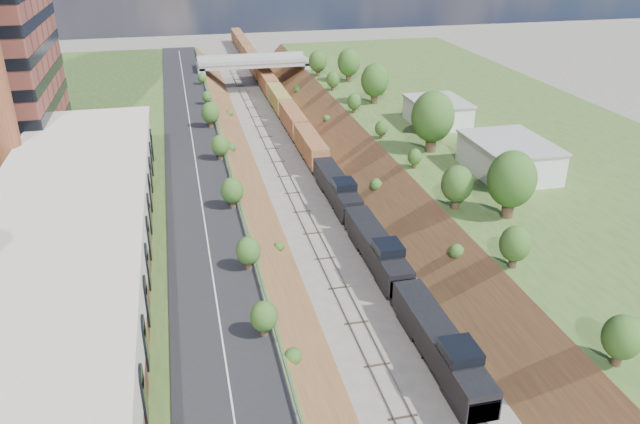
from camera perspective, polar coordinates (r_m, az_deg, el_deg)
platform_left at (r=83.63m, az=-23.00°, el=0.46°), size 44.00×180.00×5.00m
platform_right at (r=96.19m, az=19.23°, el=4.21°), size 44.00×180.00×5.00m
embankment_left at (r=83.34m, az=-7.76°, el=0.37°), size 10.00×180.00×10.00m
embankment_right at (r=87.75m, az=6.66°, el=1.74°), size 10.00×180.00×10.00m
rail_left_track at (r=84.34m, az=-2.09°, el=0.97°), size 1.58×180.00×0.18m
rail_right_track at (r=85.39m, az=1.34°, el=1.30°), size 1.58×180.00×0.18m
road at (r=81.16m, az=-11.13°, el=3.30°), size 8.00×180.00×0.10m
guardrail at (r=80.98m, az=-8.25°, el=3.85°), size 0.10×171.00×0.70m
commercial_building at (r=60.58m, az=-22.13°, el=-2.39°), size 14.30×62.30×7.00m
overpass at (r=141.77m, az=-6.09°, el=12.93°), size 24.50×8.30×7.40m
white_building_near at (r=83.53m, az=16.87°, el=4.74°), size 9.00×12.00×4.00m
white_building_far at (r=102.00m, az=10.67°, el=8.90°), size 8.00×10.00×3.60m
tree_right_large at (r=69.92m, az=17.13°, el=2.83°), size 5.25×5.25×7.61m
tree_left_crest at (r=45.33m, az=-3.79°, el=-12.41°), size 2.45×2.45×3.55m
freight_train at (r=125.61m, az=-3.75°, el=10.27°), size 2.74×170.02×4.55m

